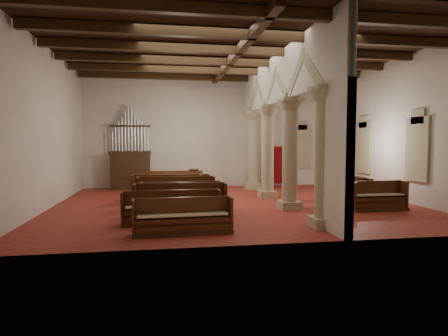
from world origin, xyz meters
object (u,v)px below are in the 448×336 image
pipe_organ (131,163)px  processional_banner (290,174)px  aisle_pew_0 (377,200)px  lectern (193,181)px  nave_pew_0 (183,222)px

pipe_organ → processional_banner: (8.33, -1.22, -0.58)m
pipe_organ → aisle_pew_0: (9.38, -7.71, -1.02)m
lectern → nave_pew_0: (-0.97, -8.91, -0.15)m
lectern → processional_banner: size_ratio=0.48×
nave_pew_0 → processional_banner: bearing=52.6°
pipe_organ → lectern: 3.54m
lectern → aisle_pew_0: size_ratio=0.54×
processional_banner → nave_pew_0: bearing=-128.4°
lectern → nave_pew_0: bearing=-100.6°
aisle_pew_0 → lectern: bearing=133.3°
processional_banner → nave_pew_0: (-6.11, -8.91, -0.47)m
aisle_pew_0 → nave_pew_0: bearing=-161.7°
nave_pew_0 → aisle_pew_0: aisle_pew_0 is taller
pipe_organ → processional_banner: pipe_organ is taller
nave_pew_0 → aisle_pew_0: bearing=15.7°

